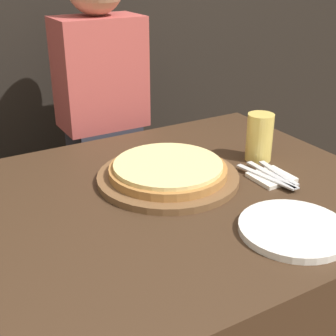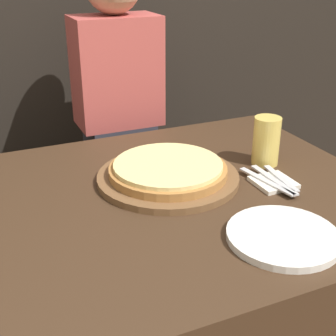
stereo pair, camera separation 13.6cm
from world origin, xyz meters
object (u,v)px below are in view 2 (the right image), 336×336
fork (266,181)px  pizza_on_board (168,173)px  spoon (281,178)px  dinner_knife (274,180)px  diner_person (120,135)px  beer_glass (266,139)px  dinner_plate (283,236)px

fork → pizza_on_board: bearing=149.1°
fork → spoon: (0.05, 0.00, 0.00)m
pizza_on_board → fork: (0.24, -0.15, -0.01)m
dinner_knife → diner_person: diner_person is taller
beer_glass → dinner_plate: size_ratio=0.58×
pizza_on_board → spoon: size_ratio=2.32×
fork → diner_person: (-0.20, 0.75, -0.09)m
beer_glass → diner_person: (-0.28, 0.61, -0.16)m
spoon → diner_person: size_ratio=0.13×
dinner_plate → fork: dinner_plate is taller
dinner_plate → spoon: (0.17, 0.25, 0.01)m
dinner_plate → fork: bearing=63.3°
dinner_plate → spoon: dinner_plate is taller
pizza_on_board → spoon: 0.33m
diner_person → beer_glass: bearing=-65.3°
beer_glass → diner_person: 0.69m
diner_person → spoon: bearing=-71.8°
pizza_on_board → diner_person: bearing=85.5°
diner_person → fork: bearing=-75.3°
pizza_on_board → dinner_plate: bearing=-73.2°
pizza_on_board → dinner_plate: pizza_on_board is taller
beer_glass → dinner_plate: 0.44m
spoon → dinner_knife: bearing=180.0°
dinner_knife → spoon: (0.03, 0.00, 0.00)m
pizza_on_board → spoon: bearing=-26.4°
beer_glass → diner_person: size_ratio=0.11×
beer_glass → spoon: (-0.04, -0.13, -0.07)m
dinner_knife → diner_person: size_ratio=0.15×
pizza_on_board → diner_person: diner_person is taller
pizza_on_board → beer_glass: bearing=-1.9°
dinner_knife → dinner_plate: bearing=-121.1°
fork → diner_person: diner_person is taller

